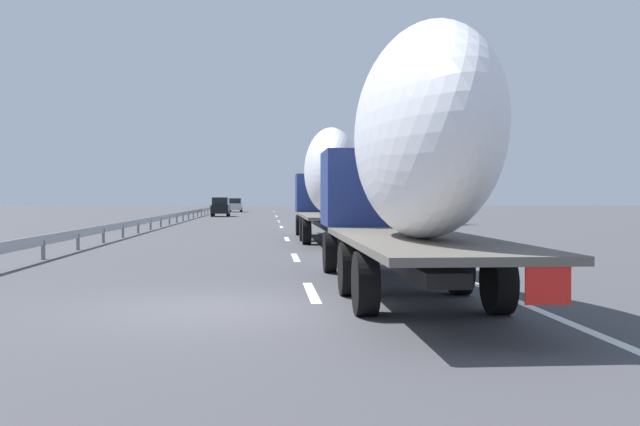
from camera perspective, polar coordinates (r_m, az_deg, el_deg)
ground_plane at (r=52.51m, az=-5.15°, el=-0.87°), size 260.00×260.00×0.00m
lane_stripe_0 at (r=14.62m, az=-0.68°, el=-6.27°), size 3.20×0.20×0.01m
lane_stripe_1 at (r=23.04m, az=-1.96°, el=-3.53°), size 3.20×0.20×0.01m
lane_stripe_2 at (r=33.29m, az=-2.63°, el=-2.07°), size 3.20×0.20×0.01m
lane_stripe_3 at (r=46.97m, az=-3.07°, el=-1.11°), size 3.20×0.20×0.01m
lane_stripe_4 at (r=57.07m, az=-3.26°, el=-0.70°), size 3.20×0.20×0.01m
lane_stripe_5 at (r=58.86m, az=-3.29°, el=-0.64°), size 3.20×0.20×0.01m
lane_stripe_6 at (r=75.21m, az=-3.47°, el=-0.24°), size 3.20×0.20×0.01m
lane_stripe_7 at (r=72.69m, az=-3.45°, el=-0.29°), size 3.20×0.20×0.01m
lane_stripe_8 at (r=101.93m, az=-3.65°, el=0.14°), size 3.20×0.20×0.01m
edge_line_right at (r=57.68m, az=0.41°, el=-0.68°), size 110.00×0.20×0.01m
truck_lead at (r=32.02m, az=0.65°, el=2.68°), size 13.59×2.55×4.91m
truck_trailing at (r=13.81m, az=7.05°, el=4.47°), size 12.24×2.55×4.86m
car_black_suv at (r=73.84m, az=-7.87°, el=0.47°), size 4.09×1.77×1.94m
car_silver_hatch at (r=97.01m, az=-6.70°, el=0.63°), size 4.76×1.73×1.83m
road_sign at (r=48.15m, az=2.75°, el=1.71°), size 0.10×0.90×3.37m
tree_0 at (r=52.89m, az=8.38°, el=3.04°), size 3.26×3.26×5.73m
tree_1 at (r=58.02m, az=5.27°, el=3.64°), size 3.58×3.58×7.02m
tree_2 at (r=51.51m, az=7.71°, el=3.09°), size 3.26×3.26×5.54m
tree_3 at (r=91.21m, az=2.48°, el=2.59°), size 3.15×3.15×6.90m
tree_4 at (r=52.40m, az=5.89°, el=2.87°), size 3.48×3.48×5.46m
tree_5 at (r=99.28m, az=2.85°, el=2.44°), size 2.60×2.60×6.37m
guardrail_median at (r=55.92m, az=-11.25°, el=-0.17°), size 94.00×0.10×0.76m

